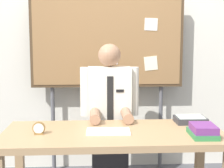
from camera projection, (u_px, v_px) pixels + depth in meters
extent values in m
cube|color=silver|center=(107.00, 49.00, 3.76)|extent=(6.40, 0.08, 2.70)
cube|color=tan|center=(113.00, 134.00, 2.60)|extent=(1.72, 0.76, 0.05)
cube|color=tan|center=(20.00, 167.00, 2.92)|extent=(0.07, 0.07, 0.70)
cube|color=tan|center=(199.00, 163.00, 3.01)|extent=(0.07, 0.07, 0.70)
cube|color=#2D2D33|center=(110.00, 168.00, 3.25)|extent=(0.34, 0.30, 0.44)
cube|color=silver|center=(109.00, 107.00, 3.17)|extent=(0.40, 0.22, 0.76)
sphere|color=#A87A5B|center=(109.00, 55.00, 3.11)|extent=(0.21, 0.21, 0.21)
cylinder|color=silver|center=(85.00, 92.00, 3.12)|extent=(0.09, 0.09, 0.46)
cylinder|color=silver|center=(134.00, 91.00, 3.15)|extent=(0.09, 0.09, 0.46)
cylinder|color=#A87A5B|center=(95.00, 116.00, 2.91)|extent=(0.09, 0.30, 0.09)
cylinder|color=#A87A5B|center=(127.00, 115.00, 2.93)|extent=(0.09, 0.30, 0.09)
cube|color=black|center=(110.00, 103.00, 3.05)|extent=(0.06, 0.01, 0.50)
cube|color=black|center=(120.00, 91.00, 3.04)|extent=(0.07, 0.01, 0.02)
cube|color=#4C3823|center=(107.00, 42.00, 3.55)|extent=(1.63, 0.05, 0.96)
cube|color=olive|center=(107.00, 42.00, 3.54)|extent=(1.57, 0.04, 0.90)
cylinder|color=#59595E|center=(53.00, 128.00, 3.67)|extent=(0.04, 0.04, 0.98)
cylinder|color=#59595E|center=(160.00, 127.00, 3.74)|extent=(0.04, 0.04, 0.98)
cube|color=#F4EFCC|center=(151.00, 63.00, 3.57)|extent=(0.15, 0.00, 0.16)
cube|color=white|center=(151.00, 24.00, 3.52)|extent=(0.14, 0.00, 0.13)
cube|color=silver|center=(112.00, 57.00, 3.54)|extent=(0.13, 0.00, 0.15)
cube|color=#337F47|center=(203.00, 134.00, 2.47)|extent=(0.19, 0.28, 0.04)
cube|color=#72337F|center=(204.00, 128.00, 2.45)|extent=(0.18, 0.23, 0.05)
cube|color=silver|center=(108.00, 131.00, 2.58)|extent=(0.34, 0.21, 0.01)
cylinder|color=olive|center=(39.00, 128.00, 2.51)|extent=(0.10, 0.02, 0.10)
cylinder|color=white|center=(39.00, 129.00, 2.50)|extent=(0.08, 0.00, 0.08)
cube|color=olive|center=(39.00, 133.00, 2.52)|extent=(0.07, 0.04, 0.01)
cube|color=#333338|center=(190.00, 120.00, 2.87)|extent=(0.26, 0.20, 0.05)
cube|color=silver|center=(190.00, 117.00, 2.87)|extent=(0.22, 0.17, 0.01)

